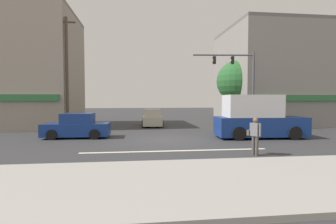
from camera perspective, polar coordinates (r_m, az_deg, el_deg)
name	(u,v)px	position (r m, az deg, el deg)	size (l,w,h in m)	color
ground_plane	(167,140)	(16.09, -0.20, -6.05)	(120.00, 120.00, 0.00)	#333335
lane_marking_stripe	(176,151)	(12.67, 1.70, -8.44)	(9.00, 0.24, 0.01)	silver
sidewalk_curb	(202,182)	(7.90, 7.41, -14.84)	(40.00, 5.00, 0.16)	#9E9993
building_left_block	(3,69)	(27.84, -32.25, 7.86)	(12.52, 8.71, 10.29)	gray
building_right_corner	(276,77)	(29.33, 22.43, 7.16)	(10.27, 9.66, 9.64)	gray
street_tree	(238,81)	(25.63, 14.95, 6.45)	(3.95, 3.95, 6.14)	#4C3823
utility_pole_near_left	(67,72)	(21.96, -21.14, 8.03)	(1.40, 0.22, 8.80)	brown
traffic_light_mast	(241,78)	(21.68, 15.65, 7.19)	(4.87, 0.60, 6.20)	#47474C
sedan_crossing_center	(77,127)	(17.80, -19.21, -3.05)	(4.15, 1.97, 1.58)	navy
sedan_crossing_rightbound	(152,118)	(24.28, -3.42, -1.38)	(2.03, 4.18, 1.58)	#B7B29E
box_truck_waiting_far	(257,118)	(17.66, 18.84, -1.32)	(5.70, 2.46, 2.75)	navy
pedestrian_foreground_with_bag	(255,134)	(12.13, 18.38, -4.55)	(0.46, 0.67, 1.67)	#4C4742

